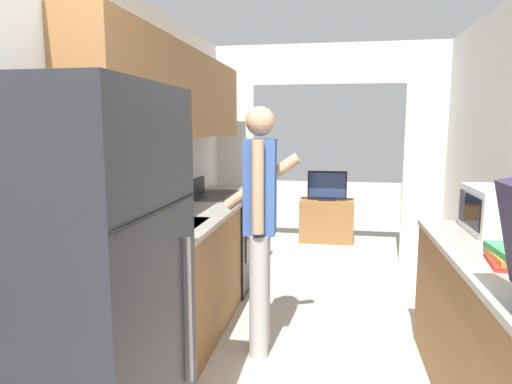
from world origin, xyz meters
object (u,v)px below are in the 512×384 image
object	(u,v)px
range_oven	(220,240)
tv_cabinet	(327,220)
microwave	(499,211)
television	(327,186)
person	(260,223)
refrigerator	(78,298)

from	to	relation	value
range_oven	tv_cabinet	size ratio (longest dim) A/B	1.45
microwave	television	size ratio (longest dim) A/B	1.02
range_oven	person	xyz separation A→B (m)	(0.61, -1.28, 0.46)
tv_cabinet	person	bearing A→B (deg)	-97.04
person	microwave	size ratio (longest dim) A/B	3.18
refrigerator	microwave	xyz separation A→B (m)	(2.06, 1.37, 0.18)
range_oven	microwave	bearing A→B (deg)	-30.53
microwave	tv_cabinet	xyz separation A→B (m)	(-1.12, 3.20, -0.76)
person	range_oven	bearing A→B (deg)	22.14
refrigerator	tv_cabinet	xyz separation A→B (m)	(0.94, 4.57, -0.58)
tv_cabinet	range_oven	bearing A→B (deg)	-117.43
range_oven	microwave	xyz separation A→B (m)	(2.12, -1.25, 0.59)
person	refrigerator	bearing A→B (deg)	154.49
range_oven	television	bearing A→B (deg)	62.05
range_oven	refrigerator	bearing A→B (deg)	-88.55
refrigerator	microwave	world-z (taller)	refrigerator
refrigerator	tv_cabinet	distance (m)	4.70
refrigerator	person	xyz separation A→B (m)	(0.55, 1.35, 0.05)
range_oven	person	bearing A→B (deg)	-64.41
refrigerator	person	bearing A→B (deg)	67.94
microwave	television	xyz separation A→B (m)	(-1.12, 3.15, -0.28)
range_oven	tv_cabinet	xyz separation A→B (m)	(1.01, 1.94, -0.17)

